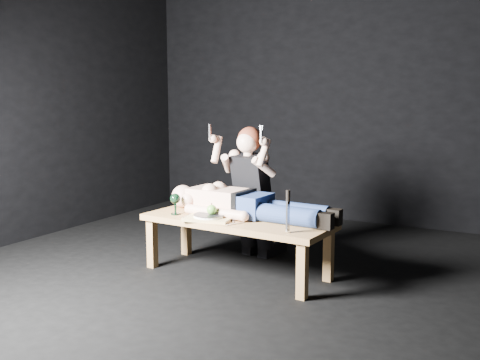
{
  "coord_description": "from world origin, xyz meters",
  "views": [
    {
      "loc": [
        1.89,
        -3.53,
        1.4
      ],
      "look_at": [
        -0.17,
        0.24,
        0.75
      ],
      "focal_mm": 41.39,
      "sensor_mm": 36.0,
      "label": 1
    }
  ],
  "objects_px": {
    "goblet": "(175,204)",
    "carving_knife": "(288,211)",
    "table": "(237,246)",
    "kneeling_woman": "(255,191)",
    "serving_tray": "(209,218)",
    "lying_man": "(249,201)"
  },
  "relations": [
    {
      "from": "kneeling_woman",
      "to": "goblet",
      "type": "xyz_separation_m",
      "value": [
        -0.42,
        -0.61,
        -0.05
      ]
    },
    {
      "from": "goblet",
      "to": "carving_knife",
      "type": "bearing_deg",
      "value": -6.3
    },
    {
      "from": "carving_knife",
      "to": "goblet",
      "type": "bearing_deg",
      "value": 177.25
    },
    {
      "from": "serving_tray",
      "to": "carving_knife",
      "type": "relative_size",
      "value": 1.19
    },
    {
      "from": "serving_tray",
      "to": "table",
      "type": "bearing_deg",
      "value": 38.86
    },
    {
      "from": "carving_knife",
      "to": "table",
      "type": "bearing_deg",
      "value": 160.76
    },
    {
      "from": "serving_tray",
      "to": "goblet",
      "type": "xyz_separation_m",
      "value": [
        -0.34,
        0.03,
        0.08
      ]
    },
    {
      "from": "kneeling_woman",
      "to": "goblet",
      "type": "height_order",
      "value": "kneeling_woman"
    },
    {
      "from": "lying_man",
      "to": "carving_knife",
      "type": "relative_size",
      "value": 4.7
    },
    {
      "from": "table",
      "to": "serving_tray",
      "type": "distance_m",
      "value": 0.32
    },
    {
      "from": "goblet",
      "to": "table",
      "type": "bearing_deg",
      "value": 12.02
    },
    {
      "from": "lying_man",
      "to": "goblet",
      "type": "xyz_separation_m",
      "value": [
        -0.56,
        -0.22,
        -0.04
      ]
    },
    {
      "from": "goblet",
      "to": "carving_knife",
      "type": "height_order",
      "value": "carving_knife"
    },
    {
      "from": "serving_tray",
      "to": "carving_knife",
      "type": "height_order",
      "value": "carving_knife"
    },
    {
      "from": "lying_man",
      "to": "kneeling_woman",
      "type": "distance_m",
      "value": 0.42
    },
    {
      "from": "kneeling_woman",
      "to": "serving_tray",
      "type": "xyz_separation_m",
      "value": [
        -0.08,
        -0.64,
        -0.13
      ]
    },
    {
      "from": "goblet",
      "to": "carving_knife",
      "type": "distance_m",
      "value": 1.05
    },
    {
      "from": "kneeling_woman",
      "to": "serving_tray",
      "type": "bearing_deg",
      "value": -90.08
    },
    {
      "from": "lying_man",
      "to": "serving_tray",
      "type": "height_order",
      "value": "lying_man"
    },
    {
      "from": "kneeling_woman",
      "to": "serving_tray",
      "type": "relative_size",
      "value": 3.28
    },
    {
      "from": "kneeling_woman",
      "to": "goblet",
      "type": "bearing_deg",
      "value": -117.48
    },
    {
      "from": "kneeling_woman",
      "to": "carving_knife",
      "type": "xyz_separation_m",
      "value": [
        0.63,
        -0.73,
        0.01
      ]
    }
  ]
}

